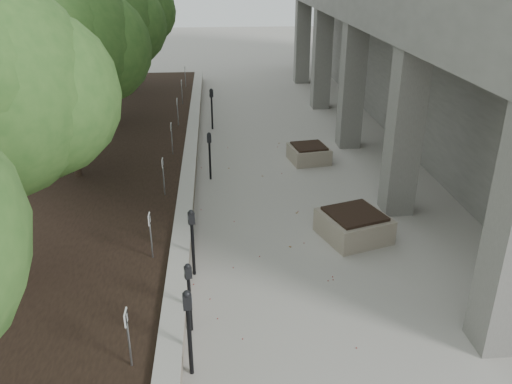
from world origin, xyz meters
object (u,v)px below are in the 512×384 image
parking_meter_5 (212,109)px  planter_back (309,153)px  crabapple_tree_4 (102,45)px  planter_front (354,225)px  parking_meter_3 (193,243)px  parking_meter_4 (210,156)px  parking_meter_1 (189,333)px  parking_meter_2 (190,298)px  crabapple_tree_5 (124,27)px  crabapple_tree_3 (64,75)px

parking_meter_5 → planter_back: 4.73m
parking_meter_5 → planter_back: parking_meter_5 is taller
crabapple_tree_4 → planter_front: 11.09m
parking_meter_5 → planter_front: size_ratio=1.13×
parking_meter_3 → parking_meter_4: parking_meter_3 is taller
parking_meter_1 → crabapple_tree_4: bearing=98.0°
parking_meter_1 → parking_meter_2: 1.03m
crabapple_tree_4 → parking_meter_2: crabapple_tree_4 is taller
parking_meter_2 → parking_meter_4: size_ratio=0.94×
planter_front → parking_meter_4: bearing=131.2°
parking_meter_2 → crabapple_tree_4: bearing=86.2°
planter_front → crabapple_tree_5: bearing=117.1°
crabapple_tree_3 → crabapple_tree_4: 5.00m
crabapple_tree_5 → parking_meter_5: bearing=-52.6°
parking_meter_3 → planter_back: parking_meter_3 is taller
crabapple_tree_5 → parking_meter_2: bearing=-78.7°
crabapple_tree_5 → parking_meter_3: crabapple_tree_5 is taller
parking_meter_1 → planter_front: 5.34m
crabapple_tree_4 → crabapple_tree_5: (0.00, 5.00, 0.00)m
parking_meter_1 → planter_back: parking_meter_1 is taller
parking_meter_3 → planter_back: bearing=45.7°
parking_meter_1 → parking_meter_3: 2.74m
crabapple_tree_3 → planter_front: crabapple_tree_3 is taller
parking_meter_2 → crabapple_tree_3: bearing=97.5°
crabapple_tree_4 → parking_meter_3: size_ratio=3.79×
parking_meter_5 → crabapple_tree_5: bearing=113.6°
crabapple_tree_3 → planter_front: 8.06m
crabapple_tree_3 → crabapple_tree_5: (0.00, 10.00, 0.00)m
parking_meter_4 → parking_meter_1: bearing=-91.8°
planter_back → crabapple_tree_3: bearing=-166.4°
parking_meter_4 → crabapple_tree_3: bearing=-173.5°
parking_meter_4 → planter_back: size_ratio=1.24×
parking_meter_2 → planter_back: parking_meter_2 is taller
crabapple_tree_3 → parking_meter_2: bearing=-62.6°
parking_meter_3 → planter_front: (3.55, 1.25, -0.41)m
parking_meter_4 → parking_meter_5: size_ratio=0.92×
parking_meter_2 → planter_back: size_ratio=1.17×
crabapple_tree_4 → parking_meter_5: crabapple_tree_4 is taller
parking_meter_1 → parking_meter_3: size_ratio=1.05×
crabapple_tree_5 → parking_meter_4: size_ratio=3.89×
crabapple_tree_4 → planter_back: bearing=-27.1°
parking_meter_5 → planter_front: bearing=-83.6°
crabapple_tree_3 → crabapple_tree_4: size_ratio=1.00×
crabapple_tree_4 → parking_meter_4: 6.32m
parking_meter_4 → parking_meter_5: 4.85m
parking_meter_2 → planter_front: 4.64m
planter_back → parking_meter_4: bearing=-158.2°
parking_meter_4 → planter_front: (3.22, -3.68, -0.39)m
crabapple_tree_5 → parking_meter_1: size_ratio=3.62×
crabapple_tree_3 → parking_meter_5: crabapple_tree_3 is taller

